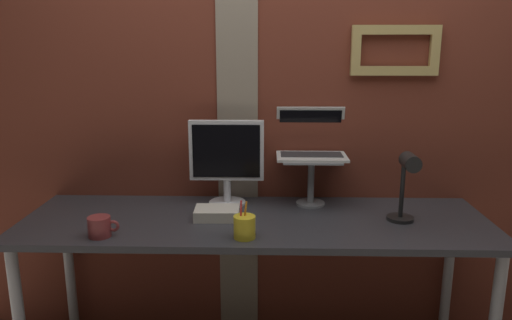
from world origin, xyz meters
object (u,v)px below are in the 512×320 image
(desk_lamp, at_px, (406,180))
(coffee_mug, at_px, (100,227))
(pen_cup, at_px, (244,227))
(laptop, at_px, (311,142))
(monitor, at_px, (227,156))

(desk_lamp, bearing_deg, coffee_mug, -172.38)
(desk_lamp, relative_size, pen_cup, 2.08)
(coffee_mug, bearing_deg, laptop, 29.27)
(laptop, distance_m, coffee_mug, 1.06)
(desk_lamp, xyz_separation_m, coffee_mug, (-1.29, -0.17, -0.16))
(desk_lamp, bearing_deg, laptop, 139.40)
(monitor, xyz_separation_m, coffee_mug, (-0.49, -0.43, -0.20))
(desk_lamp, distance_m, coffee_mug, 1.31)
(monitor, relative_size, laptop, 1.24)
(laptop, xyz_separation_m, coffee_mug, (-0.90, -0.50, -0.26))
(desk_lamp, relative_size, coffee_mug, 2.51)
(monitor, height_order, laptop, laptop)
(coffee_mug, bearing_deg, monitor, 41.53)
(monitor, relative_size, desk_lamp, 1.28)
(monitor, bearing_deg, desk_lamp, -18.05)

